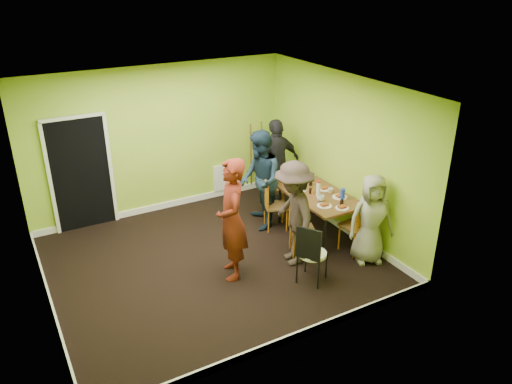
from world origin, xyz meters
TOP-DOWN VIEW (x-y plane):
  - ground at (0.00, 0.00)m, footprint 5.00×5.00m
  - room_walls at (-0.02, 0.04)m, footprint 5.04×4.54m
  - dining_table at (2.03, -0.08)m, footprint 0.90×1.50m
  - chair_left_far at (1.40, 0.50)m, footprint 0.50×0.50m
  - chair_left_near at (1.32, -0.47)m, footprint 0.51×0.51m
  - chair_back_end at (1.91, 1.18)m, footprint 0.58×0.65m
  - chair_front_end at (2.21, -0.94)m, footprint 0.45×0.46m
  - chair_bentwood at (1.02, -1.26)m, footprint 0.53×0.52m
  - easel at (2.05, 2.02)m, footprint 0.62×0.59m
  - plate_near_left at (1.84, 0.26)m, footprint 0.22×0.22m
  - plate_near_right at (1.84, -0.47)m, footprint 0.25×0.25m
  - plate_far_back at (1.99, 0.48)m, footprint 0.26×0.26m
  - plate_far_front at (2.04, -0.68)m, footprint 0.22×0.22m
  - plate_wall_back at (2.24, 0.08)m, footprint 0.23×0.23m
  - plate_wall_front at (2.27, -0.32)m, footprint 0.26×0.26m
  - thermos at (1.99, -0.07)m, footprint 0.07×0.07m
  - blue_bottle at (2.28, -0.38)m, footprint 0.08×0.08m
  - orange_bottle at (1.94, 0.03)m, footprint 0.04×0.04m
  - glass_mid at (1.93, 0.07)m, footprint 0.06×0.06m
  - glass_back at (2.13, 0.35)m, footprint 0.06×0.06m
  - glass_front at (2.13, -0.55)m, footprint 0.06×0.06m
  - cup_a at (1.90, -0.27)m, footprint 0.13×0.13m
  - cup_b at (2.24, -0.09)m, footprint 0.09×0.09m
  - person_standing at (0.11, -0.50)m, footprint 0.65×0.80m
  - person_left_far at (1.27, 0.69)m, footprint 0.93×1.05m
  - person_left_near at (1.12, -0.62)m, footprint 0.87×1.22m
  - person_back_end at (1.99, 1.31)m, footprint 1.07×0.52m
  - person_front_end at (2.21, -1.19)m, footprint 0.85×0.70m

SIDE VIEW (x-z plane):
  - ground at x=0.00m, z-range 0.00..0.00m
  - chair_left_near at x=1.32m, z-range 0.06..1.01m
  - chair_left_far at x=1.40m, z-range 0.06..1.02m
  - chair_bentwood at x=1.02m, z-range 0.05..1.03m
  - chair_front_end at x=2.21m, z-range 0.06..1.07m
  - dining_table at x=2.03m, z-range 0.32..1.07m
  - person_front_end at x=2.21m, z-range 0.00..1.48m
  - plate_near_left at x=1.84m, z-range 0.75..0.76m
  - plate_near_right at x=1.84m, z-range 0.75..0.76m
  - plate_far_back at x=1.99m, z-range 0.75..0.76m
  - plate_far_front at x=2.04m, z-range 0.75..0.76m
  - plate_wall_back at x=2.24m, z-range 0.75..0.76m
  - plate_wall_front at x=2.27m, z-range 0.75..0.76m
  - easel at x=2.05m, z-range -0.01..1.55m
  - cup_b at x=2.24m, z-range 0.75..0.84m
  - orange_bottle at x=1.94m, z-range 0.75..0.84m
  - glass_front at x=2.13m, z-range 0.75..0.84m
  - glass_mid at x=1.93m, z-range 0.75..0.84m
  - glass_back at x=2.13m, z-range 0.75..0.85m
  - cup_a at x=1.90m, z-range 0.75..0.85m
  - chair_back_end at x=1.91m, z-range 0.24..1.38m
  - blue_bottle at x=2.28m, z-range 0.75..0.94m
  - person_left_near at x=1.12m, z-range 0.00..1.71m
  - thermos at x=1.99m, z-range 0.75..0.99m
  - person_back_end at x=1.99m, z-range 0.00..1.76m
  - person_left_far at x=1.27m, z-range 0.00..1.80m
  - person_standing at x=0.11m, z-range 0.00..1.91m
  - room_walls at x=-0.02m, z-range -0.42..2.40m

